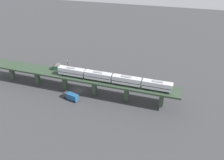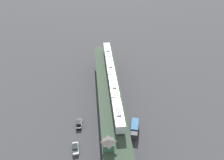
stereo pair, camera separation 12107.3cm
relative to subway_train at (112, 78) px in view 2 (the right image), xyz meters
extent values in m
plane|color=#38383A|center=(1.56, 17.32, -10.89)|extent=(400.00, 400.00, 0.00)
cube|color=#2C3D2C|center=(1.56, 17.32, -2.94)|extent=(9.24, 92.07, 0.80)
cube|color=#384C38|center=(1.21, -21.18, -7.12)|extent=(1.82, 1.82, 7.55)
cube|color=#384C38|center=(1.34, -6.18, -7.12)|extent=(1.82, 1.82, 7.55)
cube|color=#384C38|center=(1.48, 8.82, -7.12)|extent=(1.82, 1.82, 7.55)
cube|color=#384C38|center=(1.62, 23.82, -7.12)|extent=(1.82, 1.82, 7.55)
cube|color=silver|center=(-0.17, -18.90, 0.00)|extent=(2.91, 12.03, 3.10)
cube|color=black|center=(-0.17, -18.90, -0.30)|extent=(2.95, 11.79, 0.24)
cube|color=gray|center=(-0.17, -18.90, 1.73)|extent=(1.44, 4.21, 0.36)
cylinder|color=black|center=(-1.40, -23.09, -2.12)|extent=(0.23, 0.84, 0.84)
cylinder|color=black|center=(0.98, -23.11, -2.12)|extent=(0.23, 0.84, 0.84)
cylinder|color=black|center=(-1.32, -14.69, -2.12)|extent=(0.23, 0.84, 0.84)
cylinder|color=black|center=(1.05, -14.71, -2.12)|extent=(0.23, 0.84, 0.84)
cube|color=silver|center=(-0.06, -6.30, 0.00)|extent=(2.91, 12.03, 3.10)
cube|color=black|center=(-0.06, -6.30, -0.30)|extent=(2.95, 11.79, 0.24)
cube|color=gray|center=(-0.06, -6.30, 1.73)|extent=(1.44, 4.21, 0.36)
cylinder|color=black|center=(-1.29, -10.49, -2.12)|extent=(0.23, 0.84, 0.84)
cylinder|color=black|center=(1.09, -10.51, -2.12)|extent=(0.23, 0.84, 0.84)
cylinder|color=black|center=(-1.21, -2.09, -2.12)|extent=(0.23, 0.84, 0.84)
cylinder|color=black|center=(1.17, -2.11, -2.12)|extent=(0.23, 0.84, 0.84)
cube|color=silver|center=(0.06, 6.30, 0.00)|extent=(2.91, 12.03, 3.10)
cube|color=black|center=(0.06, 6.30, -0.30)|extent=(2.95, 11.79, 0.24)
cube|color=gray|center=(0.06, 6.30, 1.73)|extent=(1.44, 4.21, 0.36)
cylinder|color=black|center=(-1.17, 2.11, -2.12)|extent=(0.23, 0.84, 0.84)
cylinder|color=black|center=(1.21, 2.09, -2.12)|extent=(0.23, 0.84, 0.84)
cylinder|color=black|center=(-1.09, 10.51, -2.12)|extent=(0.23, 0.84, 0.84)
cylinder|color=black|center=(1.29, 10.49, -2.12)|extent=(0.23, 0.84, 0.84)
cube|color=silver|center=(0.17, 18.90, 0.00)|extent=(2.91, 12.03, 3.10)
cube|color=black|center=(0.17, 18.90, -0.30)|extent=(2.95, 11.79, 0.24)
cube|color=gray|center=(0.17, 18.90, 1.73)|extent=(1.44, 4.21, 0.36)
cylinder|color=black|center=(-1.05, 14.71, -2.12)|extent=(0.23, 0.84, 0.84)
cylinder|color=black|center=(1.32, 14.69, -2.12)|extent=(0.23, 0.84, 0.84)
cylinder|color=black|center=(-0.98, 23.11, -2.12)|extent=(0.23, 0.84, 0.84)
cylinder|color=black|center=(1.40, 23.09, -2.12)|extent=(0.23, 0.84, 0.84)
cube|color=#33604C|center=(4.06, 28.34, -1.29)|extent=(2.83, 2.83, 2.50)
pyramid|color=#4C4742|center=(4.06, 28.34, 0.41)|extent=(3.25, 3.25, 0.90)
cube|color=black|center=(12.95, 12.22, -10.16)|extent=(1.96, 4.46, 0.80)
cube|color=#1E2328|center=(12.95, 12.07, -9.38)|extent=(1.72, 2.26, 0.76)
cylinder|color=black|center=(12.05, 10.82, -10.56)|extent=(0.26, 0.67, 0.66)
cylinder|color=black|center=(13.76, 10.76, -10.56)|extent=(0.26, 0.67, 0.66)
cylinder|color=black|center=(12.15, 13.68, -10.56)|extent=(0.26, 0.67, 0.66)
cylinder|color=black|center=(13.86, 13.62, -10.56)|extent=(0.26, 0.67, 0.66)
cube|color=#B7BABF|center=(13.94, 22.16, -10.16)|extent=(2.12, 4.52, 0.80)
cube|color=#1E2328|center=(13.95, 22.01, -9.38)|extent=(1.80, 2.32, 0.76)
cylinder|color=black|center=(13.20, 20.67, -10.56)|extent=(0.29, 0.68, 0.66)
cylinder|color=black|center=(14.90, 20.80, -10.56)|extent=(0.29, 0.68, 0.66)
cylinder|color=black|center=(12.98, 23.52, -10.56)|extent=(0.29, 0.68, 0.66)
cylinder|color=black|center=(14.69, 23.65, -10.56)|extent=(0.29, 0.68, 0.66)
cube|color=#333338|center=(-5.05, 19.65, -9.24)|extent=(2.64, 2.50, 2.30)
cube|color=#1E5184|center=(-5.98, 16.18, -9.04)|extent=(3.57, 5.62, 2.70)
cylinder|color=black|center=(-4.09, 19.40, -10.39)|extent=(0.60, 1.06, 1.00)
cylinder|color=black|center=(-6.00, 19.91, -10.39)|extent=(0.60, 1.06, 1.00)
cylinder|color=black|center=(-5.38, 14.40, -10.39)|extent=(0.60, 1.06, 1.00)
cylinder|color=black|center=(-7.38, 14.94, -10.39)|extent=(0.60, 1.06, 1.00)
camera|label=1|loc=(-75.61, -23.88, 45.53)|focal=35.00mm
camera|label=2|loc=(7.12, 64.48, 48.19)|focal=35.00mm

